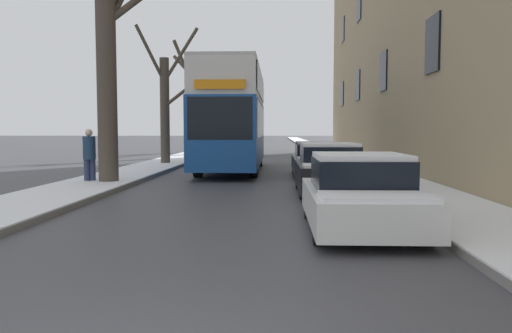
{
  "coord_description": "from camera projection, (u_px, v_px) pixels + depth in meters",
  "views": [
    {
      "loc": [
        1.0,
        -3.07,
        1.8
      ],
      "look_at": [
        0.31,
        13.82,
        0.57
      ],
      "focal_mm": 35.0,
      "sensor_mm": 36.0,
      "label": 1
    }
  ],
  "objects": [
    {
      "name": "parked_car_0",
      "position": [
        360.0,
        195.0,
        8.96
      ],
      "size": [
        1.88,
        3.92,
        1.37
      ],
      "color": "silver",
      "rests_on": "ground"
    },
    {
      "name": "sidewalk_left",
      "position": [
        225.0,
        146.0,
        56.24
      ],
      "size": [
        2.4,
        130.0,
        0.16
      ],
      "color": "slate",
      "rests_on": "ground"
    },
    {
      "name": "parked_car_1",
      "position": [
        330.0,
        170.0,
        14.13
      ],
      "size": [
        1.83,
        4.02,
        1.43
      ],
      "color": "black",
      "rests_on": "ground"
    },
    {
      "name": "bare_tree_left_0",
      "position": [
        109.0,
        57.0,
        15.9
      ],
      "size": [
        2.37,
        1.98,
        8.29
      ],
      "color": "#4C4238",
      "rests_on": "ground"
    },
    {
      "name": "double_decker_bus",
      "position": [
        233.0,
        114.0,
        21.85
      ],
      "size": [
        2.51,
        10.05,
        4.46
      ],
      "color": "#194C99",
      "rests_on": "ground"
    },
    {
      "name": "bare_tree_left_3",
      "position": [
        211.0,
        117.0,
        41.85
      ],
      "size": [
        3.56,
        2.34,
        6.16
      ],
      "color": "#4C4238",
      "rests_on": "ground"
    },
    {
      "name": "bare_tree_left_1",
      "position": [
        166.0,
        105.0,
        24.95
      ],
      "size": [
        3.13,
        1.38,
        6.87
      ],
      "color": "#4C4238",
      "rests_on": "ground"
    },
    {
      "name": "sidewalk_right",
      "position": [
        310.0,
        146.0,
        55.85
      ],
      "size": [
        2.4,
        130.0,
        0.16
      ],
      "color": "slate",
      "rests_on": "ground"
    },
    {
      "name": "bare_tree_left_2",
      "position": [
        194.0,
        104.0,
        33.75
      ],
      "size": [
        2.81,
        2.82,
        7.65
      ],
      "color": "#4C4238",
      "rests_on": "ground"
    },
    {
      "name": "oncoming_van",
      "position": [
        242.0,
        139.0,
        36.67
      ],
      "size": [
        2.04,
        5.35,
        2.14
      ],
      "color": "#333842",
      "rests_on": "ground"
    },
    {
      "name": "parked_car_2",
      "position": [
        315.0,
        160.0,
        19.4
      ],
      "size": [
        1.71,
        4.39,
        1.35
      ],
      "color": "slate",
      "rests_on": "ground"
    },
    {
      "name": "pedestrian_left_sidewalk",
      "position": [
        89.0,
        155.0,
        16.21
      ],
      "size": [
        0.4,
        0.4,
        1.84
      ],
      "rotation": [
        0.0,
        0.0,
        0.54
      ],
      "color": "navy",
      "rests_on": "ground"
    }
  ]
}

